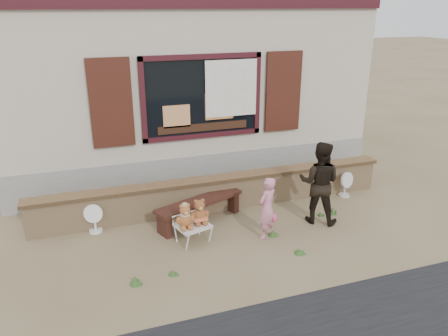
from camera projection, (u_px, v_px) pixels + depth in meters
name	position (u px, v px, depth m)	size (l,w,h in m)	color
ground	(235.00, 231.00, 7.79)	(80.00, 80.00, 0.00)	brown
shopfront	(174.00, 80.00, 11.07)	(8.04, 5.13, 4.00)	#AB9D8A
brick_wall	(217.00, 193.00, 8.56)	(7.10, 0.36, 0.67)	tan
bench	(200.00, 206.00, 8.02)	(1.78, 0.99, 0.45)	black
folding_chair	(193.00, 226.00, 7.36)	(0.64, 0.60, 0.33)	beige
teddy_bear_left	(185.00, 215.00, 7.20)	(0.31, 0.27, 0.43)	brown
teddy_bear_right	(199.00, 211.00, 7.35)	(0.32, 0.28, 0.44)	brown
child	(267.00, 208.00, 7.42)	(0.41, 0.27, 1.11)	pink
adult	(319.00, 183.00, 7.91)	(0.75, 0.59, 1.55)	black
fan_left	(94.00, 218.00, 7.69)	(0.35, 0.23, 0.54)	white
fan_right	(345.00, 184.00, 9.14)	(0.35, 0.23, 0.55)	silver
grass_tufts	(246.00, 247.00, 7.17)	(4.06, 1.22, 0.16)	#305321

